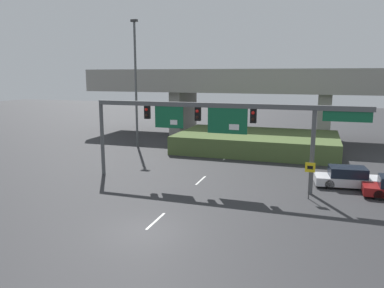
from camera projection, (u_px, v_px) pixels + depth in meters
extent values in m
plane|color=#2D2D30|center=(146.00, 230.00, 18.71)|extent=(160.00, 160.00, 0.00)
cube|color=silver|center=(156.00, 221.00, 19.87)|extent=(0.14, 2.40, 0.01)
cube|color=silver|center=(201.00, 180.00, 27.50)|extent=(0.14, 2.40, 0.01)
cube|color=silver|center=(226.00, 157.00, 35.13)|extent=(0.14, 2.40, 0.01)
cube|color=silver|center=(243.00, 143.00, 42.76)|extent=(0.14, 2.40, 0.01)
cylinder|color=#515456|center=(102.00, 138.00, 28.66)|extent=(0.28, 0.28, 5.77)
cylinder|color=#515456|center=(312.00, 150.00, 23.90)|extent=(0.28, 0.28, 5.77)
cube|color=#515456|center=(222.00, 105.00, 25.24)|extent=(18.85, 0.32, 0.32)
cube|color=black|center=(147.00, 112.00, 27.09)|extent=(0.40, 0.28, 0.95)
sphere|color=red|center=(146.00, 110.00, 26.89)|extent=(0.22, 0.22, 0.22)
sphere|color=black|center=(146.00, 115.00, 26.97)|extent=(0.22, 0.22, 0.22)
cube|color=black|center=(198.00, 114.00, 25.90)|extent=(0.40, 0.28, 0.95)
sphere|color=red|center=(197.00, 111.00, 25.70)|extent=(0.22, 0.22, 0.22)
sphere|color=black|center=(197.00, 117.00, 25.77)|extent=(0.22, 0.22, 0.22)
cube|color=black|center=(253.00, 116.00, 24.71)|extent=(0.40, 0.28, 0.95)
sphere|color=red|center=(253.00, 113.00, 24.51)|extent=(0.22, 0.22, 0.22)
sphere|color=black|center=(253.00, 119.00, 24.58)|extent=(0.22, 0.22, 0.22)
cube|color=#115B38|center=(169.00, 117.00, 26.51)|extent=(2.13, 0.08, 1.53)
cube|color=white|center=(174.00, 122.00, 26.41)|extent=(0.53, 0.03, 0.34)
cube|color=#115B38|center=(227.00, 121.00, 25.22)|extent=(2.73, 0.08, 1.73)
cube|color=white|center=(234.00, 127.00, 25.10)|extent=(0.68, 0.03, 0.38)
cube|color=#115B38|center=(347.00, 117.00, 22.84)|extent=(2.86, 0.07, 0.64)
cylinder|color=#4C4C4C|center=(309.00, 180.00, 23.21)|extent=(0.08, 0.08, 2.38)
cube|color=yellow|center=(310.00, 167.00, 23.01)|extent=(0.60, 0.03, 0.60)
cube|color=black|center=(310.00, 168.00, 23.00)|extent=(0.33, 0.01, 0.21)
cylinder|color=#515456|center=(136.00, 86.00, 39.78)|extent=(0.24, 0.24, 13.03)
cube|color=#333333|center=(134.00, 21.00, 38.57)|extent=(0.70, 0.36, 0.24)
cube|color=gray|center=(250.00, 84.00, 45.45)|extent=(40.68, 8.49, 1.81)
cube|color=gray|center=(245.00, 73.00, 41.43)|extent=(40.68, 0.40, 0.90)
cube|color=gray|center=(184.00, 112.00, 48.80)|extent=(1.40, 6.79, 5.58)
cube|color=gray|center=(324.00, 117.00, 43.45)|extent=(1.40, 6.79, 5.58)
cube|color=#4C6033|center=(257.00, 142.00, 38.14)|extent=(15.74, 9.62, 1.77)
cube|color=silver|center=(350.00, 181.00, 25.84)|extent=(4.81, 2.32, 0.57)
cube|color=black|center=(348.00, 172.00, 25.76)|extent=(2.58, 1.89, 0.67)
cylinder|color=black|center=(369.00, 180.00, 26.34)|extent=(0.66, 0.29, 0.64)
cylinder|color=black|center=(375.00, 187.00, 24.81)|extent=(0.66, 0.29, 0.64)
cylinder|color=black|center=(326.00, 178.00, 26.92)|extent=(0.66, 0.29, 0.64)
cylinder|color=black|center=(330.00, 184.00, 25.39)|extent=(0.66, 0.29, 0.64)
cylinder|color=black|center=(376.00, 188.00, 24.58)|extent=(0.64, 0.23, 0.64)
cylinder|color=black|center=(379.00, 195.00, 23.15)|extent=(0.64, 0.23, 0.64)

